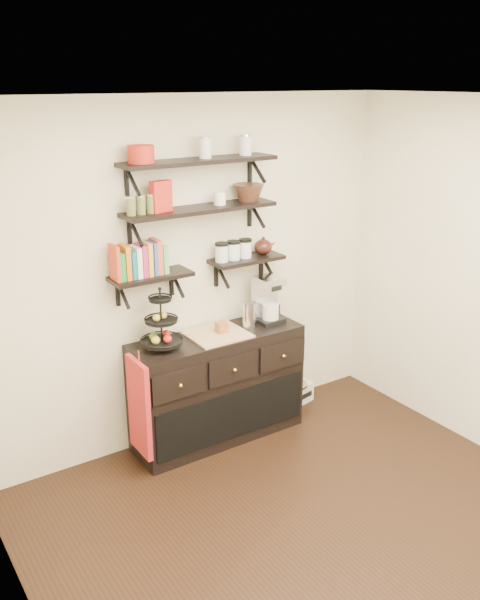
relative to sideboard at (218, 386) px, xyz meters
name	(u,v)px	position (x,y,z in m)	size (l,w,h in m)	color
floor	(334,545)	(-0.07, -1.51, -0.45)	(3.50, 3.50, 0.00)	black
ceiling	(361,99)	(-0.07, -1.51, 2.25)	(3.50, 3.50, 0.02)	white
back_wall	(193,274)	(-0.07, 0.24, 0.90)	(3.50, 0.02, 2.70)	white
left_wall	(35,442)	(-1.82, -1.51, 0.90)	(0.02, 3.50, 2.70)	white
shelf_top	(199,161)	(-0.07, 0.10, 1.78)	(1.20, 0.27, 0.23)	black
shelf_mid	(200,209)	(-0.07, 0.10, 1.43)	(1.20, 0.27, 0.23)	black
shelf_low_left	(151,277)	(-0.49, 0.12, 0.98)	(0.60, 0.25, 0.23)	black
shelf_low_right	(246,260)	(0.35, 0.12, 0.98)	(0.60, 0.25, 0.23)	black
cookbooks	(139,261)	(-0.58, 0.12, 1.11)	(0.36, 0.15, 0.26)	#BC391D
glass_canisters	(234,251)	(0.23, 0.12, 1.06)	(0.32, 0.10, 0.13)	silver
sideboard	(218,386)	(0.00, 0.00, 0.00)	(1.40, 0.50, 0.92)	black
fruit_stand	(162,329)	(-0.47, 0.00, 0.61)	(0.31, 0.31, 0.46)	black
candle	(222,327)	(0.04, 0.00, 0.50)	(0.08, 0.08, 0.08)	#9D5424
coffee_maker	(267,300)	(0.50, 0.03, 0.63)	(0.22, 0.21, 0.39)	black
thermal_carafe	(249,315)	(0.29, -0.02, 0.56)	(0.11, 0.11, 0.22)	silver
apron	(139,407)	(-0.73, -0.10, 0.08)	(0.04, 0.32, 0.74)	#9B2810
radio	(295,393)	(0.88, 0.09, -0.36)	(0.36, 0.26, 0.20)	silver
recipe_box	(161,196)	(-0.38, 0.10, 1.56)	(0.16, 0.06, 0.22)	#B52314
walnut_bowl	(248,193)	(0.36, 0.10, 1.51)	(0.24, 0.24, 0.13)	black
ramekins	(220,198)	(0.10, 0.10, 1.50)	(0.09, 0.09, 0.10)	white
teapot	(263,245)	(0.52, 0.12, 1.07)	(0.19, 0.15, 0.15)	black
red_pot	(141,154)	(-0.52, 0.10, 1.86)	(0.18, 0.18, 0.12)	#B52314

